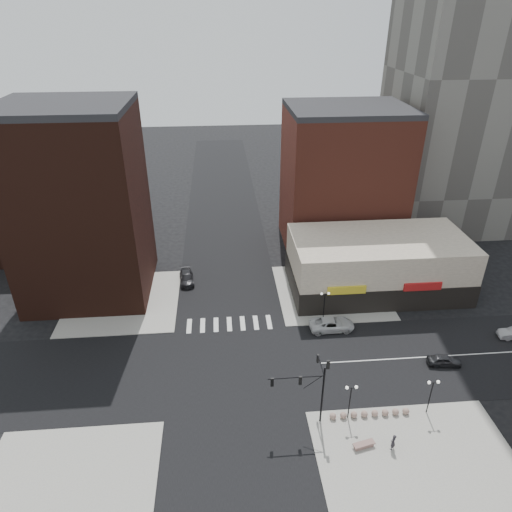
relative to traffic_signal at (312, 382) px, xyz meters
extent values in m
plane|color=black|center=(-7.24, 7.83, -4.96)|extent=(240.00, 240.00, 0.00)
cube|color=black|center=(-7.24, 7.83, -4.95)|extent=(200.00, 14.00, 0.02)
cube|color=black|center=(-7.24, 7.83, -4.95)|extent=(14.00, 200.00, 0.02)
cube|color=gray|center=(-21.74, 22.33, -4.90)|extent=(15.00, 15.00, 0.12)
cube|color=gray|center=(7.26, 22.33, -4.90)|extent=(15.00, 15.00, 0.12)
cube|color=gray|center=(8.76, -6.17, -4.90)|extent=(18.00, 14.00, 0.12)
cube|color=gray|center=(-21.74, -6.67, -4.90)|extent=(15.00, 15.00, 0.12)
cube|color=#331810|center=(-26.24, 26.33, 7.54)|extent=(16.00, 15.00, 25.00)
cube|color=#331810|center=(-39.24, 41.83, 1.04)|extent=(20.00, 18.00, 12.00)
cube|color=brown|center=(11.76, 37.33, 6.04)|extent=(18.00, 15.00, 22.00)
cube|color=beige|center=(13.76, 22.83, -0.96)|extent=(24.00, 12.00, 8.00)
cube|color=black|center=(13.76, 22.83, -3.26)|extent=(24.20, 12.20, 3.40)
cylinder|color=black|center=(0.96, -0.37, -1.46)|extent=(0.18, 0.18, 7.00)
cylinder|color=black|center=(-1.64, -0.37, 1.04)|extent=(5.20, 0.11, 0.11)
cylinder|color=black|center=(-0.04, -0.37, 0.34)|extent=(1.72, 0.06, 1.46)
cylinder|color=black|center=(0.96, 1.13, 1.04)|extent=(0.11, 3.00, 0.11)
cube|color=black|center=(-3.84, -0.37, 0.64)|extent=(0.28, 0.18, 0.95)
sphere|color=red|center=(-3.84, -0.37, 0.94)|extent=(0.16, 0.16, 0.16)
cube|color=black|center=(-1.24, -0.37, 0.64)|extent=(0.28, 0.18, 0.95)
sphere|color=red|center=(-1.24, -0.37, 0.94)|extent=(0.16, 0.16, 0.16)
cube|color=black|center=(0.96, 2.43, 0.64)|extent=(0.18, 0.28, 0.95)
sphere|color=red|center=(0.96, 2.43, 0.94)|extent=(0.16, 0.16, 0.16)
cube|color=black|center=(1.21, -0.37, 2.34)|extent=(0.28, 0.18, 0.95)
sphere|color=red|center=(1.21, -0.37, 2.64)|extent=(0.16, 0.16, 0.16)
cylinder|color=black|center=(3.76, -0.17, -2.84)|extent=(0.11, 0.11, 4.00)
cylinder|color=black|center=(3.76, -0.17, -0.94)|extent=(0.90, 0.06, 0.06)
sphere|color=white|center=(3.31, -0.17, -0.84)|extent=(0.32, 0.32, 0.32)
sphere|color=white|center=(4.21, -0.17, -0.84)|extent=(0.32, 0.32, 0.32)
cylinder|color=black|center=(11.76, -0.17, -2.84)|extent=(0.11, 0.11, 4.00)
cylinder|color=black|center=(11.76, -0.17, -0.94)|extent=(0.90, 0.06, 0.06)
sphere|color=white|center=(11.31, -0.17, -0.84)|extent=(0.32, 0.32, 0.32)
sphere|color=white|center=(12.21, -0.17, -0.84)|extent=(0.32, 0.32, 0.32)
cylinder|color=black|center=(4.76, 15.83, -2.84)|extent=(0.11, 0.11, 4.00)
cylinder|color=black|center=(4.76, 15.83, -0.94)|extent=(0.90, 0.06, 0.06)
sphere|color=white|center=(4.31, 15.83, -0.84)|extent=(0.32, 0.32, 0.32)
sphere|color=white|center=(5.21, 15.83, -0.84)|extent=(0.32, 0.32, 0.32)
sphere|color=#A27E6F|center=(2.26, -0.17, -4.51)|extent=(0.66, 0.66, 0.66)
sphere|color=#A27E6F|center=(3.31, -0.17, -4.51)|extent=(0.66, 0.66, 0.66)
sphere|color=#A27E6F|center=(4.36, -0.17, -4.51)|extent=(0.66, 0.66, 0.66)
sphere|color=#A27E6F|center=(5.41, -0.17, -4.51)|extent=(0.66, 0.66, 0.66)
sphere|color=#A27E6F|center=(6.46, -0.17, -4.51)|extent=(0.66, 0.66, 0.66)
sphere|color=#A27E6F|center=(7.51, -0.17, -4.51)|extent=(0.66, 0.66, 0.66)
sphere|color=#A27E6F|center=(8.56, -0.17, -4.51)|extent=(0.66, 0.66, 0.66)
sphere|color=#A27E6F|center=(9.61, -0.17, -4.51)|extent=(0.66, 0.66, 0.66)
imported|color=silver|center=(5.42, 13.90, -4.18)|extent=(5.65, 2.66, 1.56)
imported|color=black|center=(16.58, 6.47, -4.33)|extent=(3.89, 1.97, 1.27)
imported|color=black|center=(-13.23, 26.79, -4.26)|extent=(2.50, 5.00, 1.40)
imported|color=#29272C|center=(6.84, -4.06, -3.97)|extent=(0.75, 0.74, 1.75)
cube|color=#85635B|center=(4.33, -3.64, -4.67)|extent=(1.88, 0.90, 0.34)
cube|color=#85635B|center=(4.33, -3.64, -4.43)|extent=(2.13, 1.06, 0.14)
camera|label=1|loc=(-7.92, -31.01, 30.63)|focal=32.00mm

